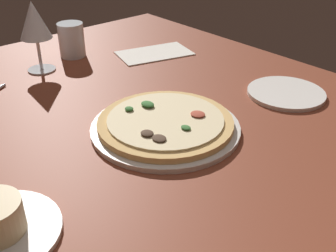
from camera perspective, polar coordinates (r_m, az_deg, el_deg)
The scene contains 6 objects.
dining_table at distance 74.87cm, azimuth 0.37°, elevation -4.73°, with size 150.00×110.00×4.00cm, color brown.
pizza_main at distance 79.36cm, azimuth -0.36°, elevation 0.21°, with size 28.82×28.82×3.39cm.
wine_glass_near at distance 107.83cm, azimuth -18.08°, elevation 13.43°, with size 7.72×7.72×17.60cm.
water_glass at distance 118.38cm, azimuth -13.13°, elevation 11.19°, with size 6.99×6.99×9.19cm.
side_plate at distance 97.24cm, azimuth 16.06°, elevation 4.37°, with size 17.34×17.34×0.90cm, color silver.
paper_menu at distance 118.32cm, azimuth -1.89°, elevation 10.00°, with size 11.81×20.13×0.30cm, color silver.
Camera 1 is at (-45.89, 40.91, 44.73)cm, focal length 44.18 mm.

